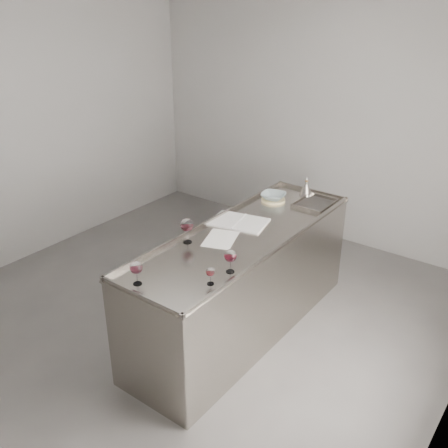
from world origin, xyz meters
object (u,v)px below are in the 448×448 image
Objects in this scene: wine_funnel at (306,189)px; notebook at (239,222)px; wine_glass_left at (187,226)px; wine_glass_middle at (136,268)px; wine_glass_right at (230,256)px; wine_glass_small at (210,272)px; ceramic_bowl at (273,196)px; counter at (243,282)px.

notebook is at bearing -99.48° from wine_funnel.
wine_glass_left is 1.07× the size of wine_funnel.
wine_glass_left reaches higher than notebook.
wine_funnel is (0.13, 2.16, -0.06)m from wine_glass_middle.
notebook is at bearing 121.13° from wine_glass_right.
wine_funnel is at bearing 98.25° from wine_glass_small.
wine_glass_middle reaches higher than ceramic_bowl.
wine_glass_small reaches higher than counter.
wine_glass_right is (0.41, 0.51, 0.00)m from wine_glass_middle.
ceramic_bowl is at bearing 106.20° from wine_glass_small.
notebook is (-0.42, 0.94, -0.08)m from wine_glass_small.
wine_funnel is at bearing 67.86° from notebook.
wine_glass_left reaches higher than wine_glass_small.
ceramic_bowl is at bearing 91.42° from wine_glass_middle.
wine_glass_left is (-0.28, -0.40, 0.61)m from counter.
counter is 12.56× the size of wine_funnel.
wine_glass_middle reaches higher than notebook.
wine_glass_small is 1.60m from ceramic_bowl.
wine_glass_middle is at bearing -143.26° from wine_glass_small.
wine_glass_left is 1.17× the size of wine_glass_right.
wine_glass_middle is at bearing -97.33° from counter.
notebook is 0.94m from wine_funnel.
wine_glass_middle is 0.90× the size of wine_funnel.
notebook is (-0.44, 0.72, -0.12)m from wine_glass_right.
wine_glass_middle is 0.98× the size of wine_glass_right.
wine_funnel is at bearing 61.12° from ceramic_bowl.
wine_funnel reaches higher than ceramic_bowl.
counter is 4.53× the size of notebook.
ceramic_bowl is at bearing 79.52° from notebook.
wine_glass_small is 1.88m from wine_funnel.
wine_funnel is (-0.27, 1.86, -0.03)m from wine_glass_small.
counter is 13.63× the size of wine_glass_right.
wine_glass_left is 0.58m from wine_glass_right.
counter is at bearing -76.30° from ceramic_bowl.
wine_glass_middle is 0.66m from wine_glass_right.
wine_glass_right is at bearing -70.89° from ceramic_bowl.
counter is 18.97× the size of wine_glass_small.
ceramic_bowl is at bearing -118.88° from wine_funnel.
notebook is 2.77× the size of wine_funnel.
ceramic_bowl is at bearing 109.11° from wine_glass_right.
notebook is 0.60m from ceramic_bowl.
ceramic_bowl is (0.09, 1.16, -0.10)m from wine_glass_left.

